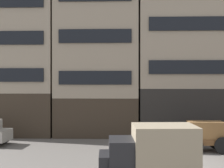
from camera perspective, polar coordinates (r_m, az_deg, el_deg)
The scene contains 6 objects.
ground_plane at distance 16.31m, azimuth 16.20°, elevation -15.90°, with size 120.00×120.00×0.00m, color #605B56.
building_far_left at distance 26.40m, azimuth -18.19°, elevation 8.11°, with size 7.01×7.05×16.21m.
building_center_left at distance 25.01m, azimuth -2.95°, elevation 9.66°, with size 7.48×7.05×17.16m.
building_center_right at distance 25.71m, azimuth 14.99°, elevation 10.78°, with size 8.83×7.05×18.39m.
cargo_wagon at distance 18.93m, azimuth 19.58°, elevation -10.07°, with size 2.94×1.59×1.98m.
delivery_truck_near at distance 12.49m, azimuth 8.46°, elevation -14.18°, with size 4.43×2.32×2.62m.
Camera 1 is at (-3.94, -15.17, 4.54)m, focal length 42.65 mm.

